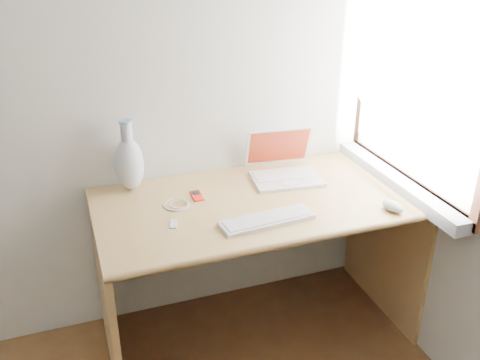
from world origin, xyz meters
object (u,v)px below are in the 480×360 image
object	(u,v)px
external_keyboard	(267,220)
desk	(252,232)
laptop	(283,167)
vase	(129,162)

from	to	relation	value
external_keyboard	desk	bearing A→B (deg)	76.01
laptop	vase	bearing A→B (deg)	177.63
laptop	vase	xyz separation A→B (m)	(-0.72, 0.11, 0.09)
desk	vase	bearing A→B (deg)	159.07
desk	laptop	world-z (taller)	laptop
vase	desk	bearing A→B (deg)	-20.93
laptop	vase	distance (m)	0.73
desk	vase	size ratio (longest dim) A/B	4.35
desk	vase	distance (m)	0.67
laptop	external_keyboard	xyz separation A→B (m)	(-0.24, -0.38, -0.04)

